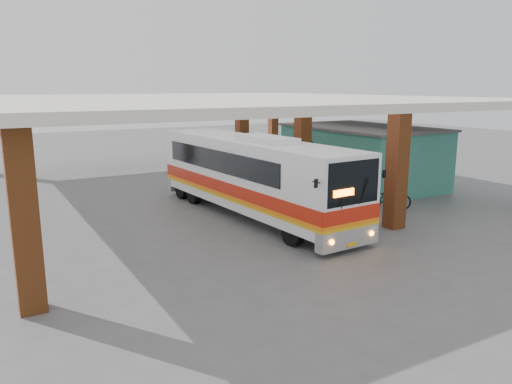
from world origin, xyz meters
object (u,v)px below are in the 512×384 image
object	(u,v)px
pedestrian	(336,201)
red_chair	(273,167)
motorcycle	(389,198)
coach_bus	(253,176)

from	to	relation	value
pedestrian	red_chair	bearing A→B (deg)	-115.34
motorcycle	pedestrian	xyz separation A→B (m)	(-3.12, -0.37, 0.32)
motorcycle	red_chair	size ratio (longest dim) A/B	2.23
coach_bus	motorcycle	xyz separation A→B (m)	(5.44, -2.02, -1.13)
red_chair	motorcycle	bearing A→B (deg)	-94.08
coach_bus	pedestrian	bearing A→B (deg)	-49.66
pedestrian	coach_bus	bearing A→B (deg)	-52.43
coach_bus	red_chair	bearing A→B (deg)	49.89
motorcycle	red_chair	world-z (taller)	motorcycle
pedestrian	red_chair	distance (m)	10.93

